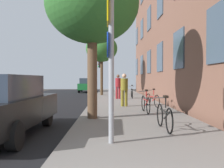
# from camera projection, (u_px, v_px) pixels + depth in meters

# --- Properties ---
(ground_plane) EXTENTS (41.80, 41.80, 0.00)m
(ground_plane) POSITION_uv_depth(u_px,v_px,m) (71.00, 102.00, 16.17)
(ground_plane) COLOR #332D28
(road_asphalt) EXTENTS (7.00, 38.00, 0.01)m
(road_asphalt) POSITION_uv_depth(u_px,v_px,m) (39.00, 102.00, 16.14)
(road_asphalt) COLOR black
(road_asphalt) RESTS_ON ground
(sidewalk) EXTENTS (4.20, 38.00, 0.12)m
(sidewalk) POSITION_uv_depth(u_px,v_px,m) (123.00, 101.00, 16.23)
(sidewalk) COLOR gray
(sidewalk) RESTS_ON ground
(sign_post) EXTENTS (0.16, 0.60, 3.39)m
(sign_post) POSITION_uv_depth(u_px,v_px,m) (110.00, 54.00, 5.32)
(sign_post) COLOR gray
(sign_post) RESTS_ON sidewalk
(traffic_light) EXTENTS (0.43, 0.24, 3.53)m
(traffic_light) POSITION_uv_depth(u_px,v_px,m) (100.00, 70.00, 27.14)
(traffic_light) COLOR black
(traffic_light) RESTS_ON sidewalk
(tree_near) EXTENTS (3.33, 3.33, 5.51)m
(tree_near) POSITION_uv_depth(u_px,v_px,m) (92.00, 4.00, 8.66)
(tree_near) COLOR brown
(tree_near) RESTS_ON sidewalk
(tree_far) EXTENTS (2.78, 2.78, 5.31)m
(tree_far) POSITION_uv_depth(u_px,v_px,m) (102.00, 49.00, 21.56)
(tree_far) COLOR #4C3823
(tree_far) RESTS_ON sidewalk
(bicycle_0) EXTENTS (0.42, 1.71, 0.96)m
(bicycle_0) POSITION_uv_depth(u_px,v_px,m) (164.00, 116.00, 6.73)
(bicycle_0) COLOR black
(bicycle_0) RESTS_ON sidewalk
(bicycle_1) EXTENTS (0.42, 1.79, 0.98)m
(bicycle_1) POSITION_uv_depth(u_px,v_px,m) (146.00, 103.00, 10.25)
(bicycle_1) COLOR black
(bicycle_1) RESTS_ON sidewalk
(bicycle_2) EXTENTS (0.55, 1.70, 0.92)m
(bicycle_2) POSITION_uv_depth(u_px,v_px,m) (152.00, 99.00, 12.56)
(bicycle_2) COLOR black
(bicycle_2) RESTS_ON sidewalk
(bicycle_3) EXTENTS (0.42, 1.71, 0.98)m
(bicycle_3) POSITION_uv_depth(u_px,v_px,m) (132.00, 93.00, 18.21)
(bicycle_3) COLOR black
(bicycle_3) RESTS_ON sidewalk
(pedestrian_0) EXTENTS (0.43, 0.43, 1.69)m
(pedestrian_0) POSITION_uv_depth(u_px,v_px,m) (124.00, 88.00, 12.56)
(pedestrian_0) COLOR olive
(pedestrian_0) RESTS_ON sidewalk
(pedestrian_1) EXTENTS (0.42, 0.42, 1.74)m
(pedestrian_1) POSITION_uv_depth(u_px,v_px,m) (118.00, 85.00, 17.38)
(pedestrian_1) COLOR maroon
(pedestrian_1) RESTS_ON sidewalk
(car_0) EXTENTS (1.91, 4.37, 1.62)m
(car_0) POSITION_uv_depth(u_px,v_px,m) (4.00, 105.00, 6.43)
(car_0) COLOR black
(car_0) RESTS_ON road_asphalt
(car_1) EXTENTS (1.83, 4.04, 1.62)m
(car_1) POSITION_uv_depth(u_px,v_px,m) (87.00, 85.00, 28.30)
(car_1) COLOR #19662D
(car_1) RESTS_ON road_asphalt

